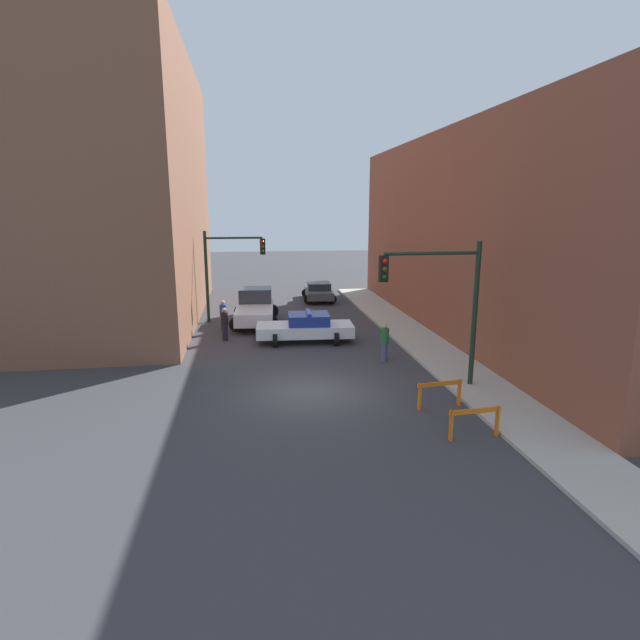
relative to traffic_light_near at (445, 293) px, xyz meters
name	(u,v)px	position (x,y,z in m)	size (l,w,h in m)	color
ground_plane	(310,392)	(-4.73, 0.31, -3.53)	(120.00, 120.00, 0.00)	#38383D
sidewalk_right	(474,382)	(1.47, 0.31, -3.47)	(2.40, 44.00, 0.12)	#B2ADA3
building_corner_left	(68,191)	(-16.73, 14.31, 3.85)	(14.00, 20.00, 14.76)	brown
building_right	(542,234)	(8.67, 8.31, 1.57)	(12.00, 28.00, 10.21)	brown
traffic_light_near	(445,293)	(0.00, 0.00, 0.00)	(3.64, 0.35, 5.20)	black
traffic_light_far	(226,263)	(-8.03, 12.30, -0.13)	(3.44, 0.35, 5.20)	black
police_car	(306,327)	(-4.08, 7.19, -2.81)	(4.80, 2.54, 1.52)	white
white_truck	(255,308)	(-6.46, 11.65, -2.62)	(2.84, 5.51, 1.90)	silver
parked_car_near	(319,291)	(-1.87, 18.27, -2.86)	(2.44, 4.40, 1.31)	#474C51
pedestrian_crossing	(225,324)	(-8.02, 7.97, -2.67)	(0.42, 0.42, 1.66)	black
pedestrian_corner	(223,315)	(-8.18, 10.01, -2.67)	(0.38, 0.38, 1.66)	black
pedestrian_sidewalk	(385,341)	(-1.11, 3.57, -2.67)	(0.48, 0.48, 1.66)	#474C66
barrier_front	(475,418)	(-0.56, -4.01, -2.91)	(1.60, 0.26, 0.90)	orange
barrier_mid	(440,390)	(-0.70, -1.72, -2.91)	(1.59, 0.34, 0.90)	orange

